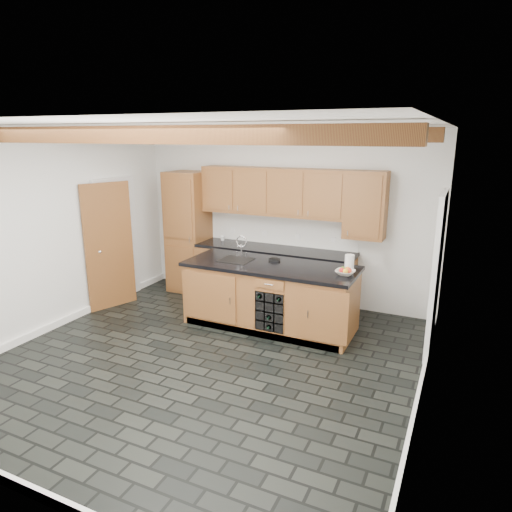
{
  "coord_description": "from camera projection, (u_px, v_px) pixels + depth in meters",
  "views": [
    {
      "loc": [
        2.73,
        -4.4,
        2.7
      ],
      "look_at": [
        0.31,
        0.8,
        1.17
      ],
      "focal_mm": 32.0,
      "sensor_mm": 36.0,
      "label": 1
    }
  ],
  "objects": [
    {
      "name": "ground",
      "position": [
        206.0,
        359.0,
        5.66
      ],
      "size": [
        5.0,
        5.0,
        0.0
      ],
      "primitive_type": "plane",
      "color": "black",
      "rests_on": "ground"
    },
    {
      "name": "room_shell",
      "position": [
        219.0,
        231.0,
        5.77
      ],
      "size": [
        5.01,
        5.0,
        5.0
      ],
      "color": "white",
      "rests_on": "ground"
    },
    {
      "name": "back_cabinetry",
      "position": [
        255.0,
        243.0,
        7.52
      ],
      "size": [
        3.65,
        0.62,
        2.2
      ],
      "color": "#965D30",
      "rests_on": "ground"
    },
    {
      "name": "island",
      "position": [
        270.0,
        296.0,
        6.54
      ],
      "size": [
        2.48,
        0.96,
        0.93
      ],
      "color": "#965D30",
      "rests_on": "ground"
    },
    {
      "name": "faucet",
      "position": [
        237.0,
        257.0,
        6.68
      ],
      "size": [
        0.45,
        0.4,
        0.34
      ],
      "color": "black",
      "rests_on": "island"
    },
    {
      "name": "kitchen_scale",
      "position": [
        274.0,
        259.0,
        6.61
      ],
      "size": [
        0.16,
        0.1,
        0.05
      ],
      "rotation": [
        0.0,
        0.0,
        0.1
      ],
      "color": "black",
      "rests_on": "island"
    },
    {
      "name": "fruit_bowl",
      "position": [
        345.0,
        273.0,
        5.95
      ],
      "size": [
        0.26,
        0.26,
        0.06
      ],
      "primitive_type": "imported",
      "rotation": [
        0.0,
        0.0,
        -0.04
      ],
      "color": "beige",
      "rests_on": "island"
    },
    {
      "name": "fruit_cluster",
      "position": [
        345.0,
        270.0,
        5.94
      ],
      "size": [
        0.16,
        0.17,
        0.07
      ],
      "color": "red",
      "rests_on": "fruit_bowl"
    },
    {
      "name": "paper_towel",
      "position": [
        349.0,
        263.0,
        6.08
      ],
      "size": [
        0.12,
        0.12,
        0.23
      ],
      "primitive_type": "cylinder",
      "color": "white",
      "rests_on": "island"
    },
    {
      "name": "mug",
      "position": [
        223.0,
        238.0,
        7.88
      ],
      "size": [
        0.09,
        0.09,
        0.08
      ],
      "primitive_type": "imported",
      "rotation": [
        0.0,
        0.0,
        -0.06
      ],
      "color": "white",
      "rests_on": "back_cabinetry"
    }
  ]
}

